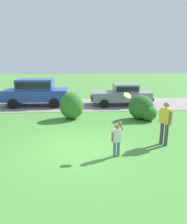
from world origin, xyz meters
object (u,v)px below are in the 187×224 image
object	(u,v)px
parked_suv	(36,91)
frisbee	(127,96)
child_thrower	(117,137)
parked_sedan	(122,94)
adult_onlooker	(165,121)

from	to	relation	value
parked_suv	frisbee	xyz separation A→B (m)	(4.83, -7.94, 1.01)
frisbee	child_thrower	bearing A→B (deg)	-133.29
parked_sedan	parked_suv	world-z (taller)	parked_suv
child_thrower	adult_onlooker	distance (m)	2.22
child_thrower	adult_onlooker	size ratio (longest dim) A/B	0.74
child_thrower	adult_onlooker	world-z (taller)	adult_onlooker
child_thrower	parked_sedan	bearing A→B (deg)	77.43
parked_suv	adult_onlooker	bearing A→B (deg)	-49.33
parked_suv	child_thrower	world-z (taller)	parked_suv
parked_sedan	adult_onlooker	xyz separation A→B (m)	(0.20, -7.34, 0.13)
parked_sedan	parked_suv	bearing A→B (deg)	178.40
parked_sedan	frisbee	xyz separation A→B (m)	(-1.42, -7.76, 1.24)
frisbee	adult_onlooker	world-z (taller)	frisbee
child_thrower	frisbee	xyz separation A→B (m)	(0.41, 0.43, 1.37)
child_thrower	frisbee	size ratio (longest dim) A/B	4.06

